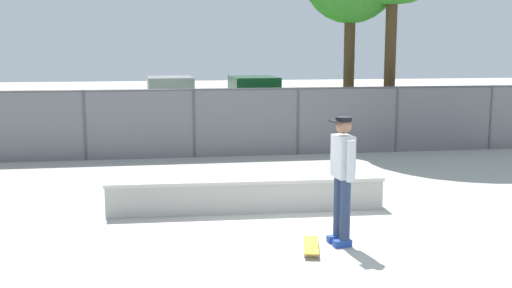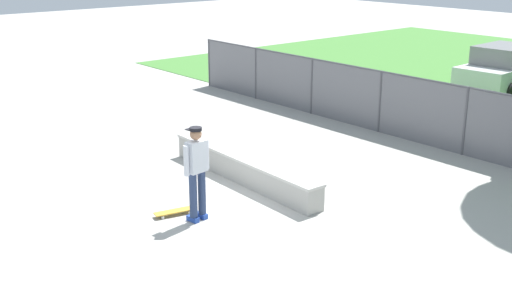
{
  "view_description": "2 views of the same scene",
  "coord_description": "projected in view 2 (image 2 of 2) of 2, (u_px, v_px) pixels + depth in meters",
  "views": [
    {
      "loc": [
        -2.22,
        -9.28,
        2.84
      ],
      "look_at": [
        -0.58,
        1.18,
        1.15
      ],
      "focal_mm": 44.12,
      "sensor_mm": 36.0,
      "label": 1
    },
    {
      "loc": [
        9.56,
        -7.25,
        5.01
      ],
      "look_at": [
        -0.62,
        1.34,
        0.84
      ],
      "focal_mm": 44.62,
      "sensor_mm": 36.0,
      "label": 2
    }
  ],
  "objects": [
    {
      "name": "skateboard",
      "position": [
        175.0,
        211.0,
        12.34
      ],
      "size": [
        0.38,
        0.82,
        0.09
      ],
      "color": "gold",
      "rests_on": "ground"
    },
    {
      "name": "ground_plane",
      "position": [
        225.0,
        203.0,
        12.93
      ],
      "size": [
        80.0,
        80.0,
        0.0
      ],
      "primitive_type": "plane",
      "color": "#ADAAA3"
    },
    {
      "name": "chainlink_fence",
      "position": [
        420.0,
        108.0,
        16.61
      ],
      "size": [
        18.77,
        0.07,
        1.74
      ],
      "color": "#4C4C51",
      "rests_on": "ground"
    },
    {
      "name": "concrete_ledge",
      "position": [
        243.0,
        168.0,
        14.07
      ],
      "size": [
        4.74,
        0.63,
        0.57
      ],
      "color": "#A8A59E",
      "rests_on": "ground"
    },
    {
      "name": "skateboarder",
      "position": [
        197.0,
        169.0,
        11.83
      ],
      "size": [
        0.33,
        0.6,
        1.84
      ],
      "color": "#2647A5",
      "rests_on": "ground"
    },
    {
      "name": "car_white",
      "position": [
        505.0,
        68.0,
        22.53
      ],
      "size": [
        2.15,
        4.27,
        1.66
      ],
      "color": "silver",
      "rests_on": "ground"
    }
  ]
}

